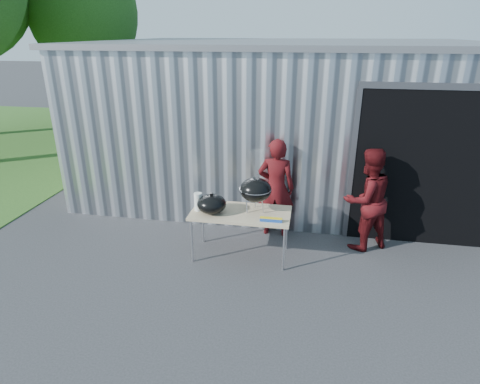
% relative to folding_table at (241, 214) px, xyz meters
% --- Properties ---
extents(ground, '(80.00, 80.00, 0.00)m').
position_rel_folding_table_xyz_m(ground, '(-0.41, -0.73, -0.71)').
color(ground, '#2F2F31').
extents(building, '(8.20, 6.20, 3.10)m').
position_rel_folding_table_xyz_m(building, '(0.51, 3.85, 0.83)').
color(building, silver).
rests_on(building, ground).
extents(tree_far, '(3.61, 3.61, 5.99)m').
position_rel_folding_table_xyz_m(tree_far, '(-6.91, 8.27, 3.19)').
color(tree_far, '#442D19').
rests_on(tree_far, ground).
extents(folding_table, '(1.50, 0.75, 0.75)m').
position_rel_folding_table_xyz_m(folding_table, '(0.00, 0.00, 0.00)').
color(folding_table, tan).
rests_on(folding_table, ground).
extents(kettle_grill, '(0.49, 0.49, 0.95)m').
position_rel_folding_table_xyz_m(kettle_grill, '(0.21, 0.08, 0.45)').
color(kettle_grill, black).
rests_on(kettle_grill, folding_table).
extents(grill_lid, '(0.44, 0.44, 0.32)m').
position_rel_folding_table_xyz_m(grill_lid, '(-0.42, -0.10, 0.18)').
color(grill_lid, black).
rests_on(grill_lid, folding_table).
extents(paper_towels, '(0.12, 0.12, 0.28)m').
position_rel_folding_table_xyz_m(paper_towels, '(-0.65, -0.05, 0.18)').
color(paper_towels, white).
rests_on(paper_towels, folding_table).
extents(white_tub, '(0.20, 0.15, 0.10)m').
position_rel_folding_table_xyz_m(white_tub, '(-0.55, 0.19, 0.09)').
color(white_tub, white).
rests_on(white_tub, folding_table).
extents(foil_box, '(0.32, 0.05, 0.06)m').
position_rel_folding_table_xyz_m(foil_box, '(0.49, -0.25, 0.07)').
color(foil_box, '#174098').
rests_on(foil_box, folding_table).
extents(person_cook, '(0.63, 0.42, 1.70)m').
position_rel_folding_table_xyz_m(person_cook, '(0.45, 0.84, 0.14)').
color(person_cook, '#470C0F').
rests_on(person_cook, ground).
extents(person_bystander, '(1.02, 0.95, 1.67)m').
position_rel_folding_table_xyz_m(person_bystander, '(1.90, 0.63, 0.12)').
color(person_bystander, '#470C0F').
rests_on(person_bystander, ground).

